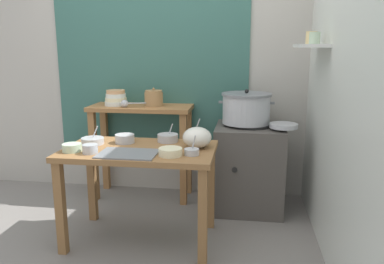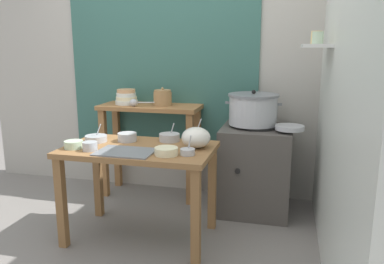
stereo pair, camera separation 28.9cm
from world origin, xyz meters
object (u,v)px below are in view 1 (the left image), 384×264
wide_pan (284,126)px  prep_bowl_5 (192,151)px  steamer_pot (246,108)px  clay_pot (154,98)px  prep_bowl_0 (170,152)px  prep_bowl_3 (93,141)px  back_shelf_table (141,129)px  prep_bowl_7 (90,148)px  prep_bowl_2 (168,138)px  prep_bowl_4 (125,138)px  stove_block (249,167)px  serving_tray (128,154)px  prep_table (140,163)px  bowl_stack_enamel (116,98)px  plastic_bag (197,137)px  ladle (126,104)px  prep_bowl_6 (196,138)px  prep_bowl_1 (72,147)px

wide_pan → prep_bowl_5: 0.99m
steamer_pot → clay_pot: size_ratio=2.83×
prep_bowl_0 → prep_bowl_3: prep_bowl_3 is taller
back_shelf_table → prep_bowl_7: 1.05m
wide_pan → prep_bowl_7: size_ratio=2.21×
prep_bowl_2 → prep_bowl_4: prep_bowl_2 is taller
back_shelf_table → clay_pot: size_ratio=5.59×
steamer_pot → prep_bowl_5: size_ratio=3.35×
stove_block → serving_tray: bearing=-132.9°
prep_bowl_4 → prep_bowl_7: (-0.14, -0.33, -0.00)m
prep_table → prep_bowl_2: 0.32m
bowl_stack_enamel → prep_bowl_4: bearing=-66.6°
prep_table → plastic_bag: plastic_bag is taller
prep_bowl_4 → ladle: bearing=106.2°
prep_bowl_0 → prep_bowl_6: 0.43m
prep_bowl_4 → prep_bowl_5: prep_bowl_5 is taller
plastic_bag → prep_bowl_6: bearing=101.2°
stove_block → clay_pot: 1.08m
prep_bowl_5 → prep_bowl_7: bearing=-175.1°
back_shelf_table → prep_bowl_7: (-0.08, -1.04, 0.08)m
prep_table → steamer_pot: size_ratio=2.27×
prep_table → back_shelf_table: bearing=104.6°
plastic_bag → back_shelf_table: bearing=129.2°
clay_pot → prep_bowl_7: size_ratio=1.61×
stove_block → prep_bowl_1: stove_block is taller
back_shelf_table → prep_bowl_2: back_shelf_table is taller
stove_block → plastic_bag: size_ratio=3.61×
prep_table → stove_block: bearing=42.3°
serving_tray → prep_bowl_6: size_ratio=2.21×
prep_table → prep_bowl_2: (0.17, 0.23, 0.14)m
steamer_pot → prep_bowl_0: 1.05m
ladle → prep_bowl_5: bearing=-49.8°
prep_bowl_5 → prep_bowl_2: bearing=124.4°
prep_bowl_1 → prep_bowl_7: prep_bowl_7 is taller
stove_block → prep_bowl_7: (-1.10, -0.91, 0.37)m
stove_block → prep_bowl_5: 1.01m
back_shelf_table → prep_bowl_1: bearing=-102.4°
serving_tray → prep_bowl_7: prep_bowl_7 is taller
prep_table → ladle: (-0.33, 0.75, 0.33)m
wide_pan → prep_bowl_0: 1.12m
clay_pot → prep_bowl_5: clay_pot is taller
ladle → plastic_bag: size_ratio=1.34×
plastic_bag → prep_bowl_2: plastic_bag is taller
prep_bowl_4 → prep_bowl_6: size_ratio=0.82×
steamer_pot → prep_bowl_1: 1.52m
ladle → prep_bowl_2: bearing=-46.4°
prep_bowl_2 → ladle: bearing=133.6°
prep_bowl_6 → prep_bowl_7: (-0.68, -0.44, 0.01)m
prep_table → serving_tray: bearing=-101.0°
steamer_pot → serving_tray: steamer_pot is taller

